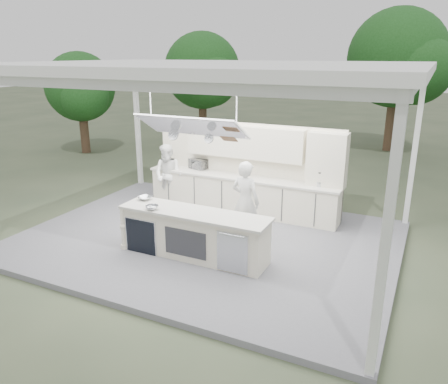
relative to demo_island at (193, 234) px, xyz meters
The scene contains 12 objects.
ground 1.10m from the demo_island, 101.07° to the left, with size 90.00×90.00×0.00m, color #4D543A.
stage_deck 1.07m from the demo_island, 101.07° to the left, with size 8.00×6.00×0.12m, color slate.
tent 3.25m from the demo_island, 101.05° to the left, with size 8.20×6.20×3.86m.
demo_island is the anchor object (origin of this frame).
back_counter 2.82m from the demo_island, 93.63° to the left, with size 5.08×0.72×0.95m.
back_wall_unit 3.19m from the demo_island, 84.98° to the left, with size 5.05×0.48×2.25m.
tree_cluster 11.02m from the demo_island, 91.82° to the left, with size 19.55×9.40×5.85m.
head_chef 1.41m from the demo_island, 62.72° to the left, with size 0.65×0.42×1.77m, color silver.
sous_chef 3.28m from the demo_island, 131.07° to the left, with size 0.80×0.62×1.65m, color white.
toaster_oven 3.41m from the demo_island, 116.92° to the left, with size 0.48×0.33×0.27m, color silver.
bowl_large 1.39m from the demo_island, behind, with size 0.28×0.28×0.07m, color silver.
bowl_small 0.97m from the demo_island, 163.22° to the right, with size 0.26×0.26×0.08m, color #B0B2B7.
Camera 1 is at (4.23, -7.88, 4.04)m, focal length 35.00 mm.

